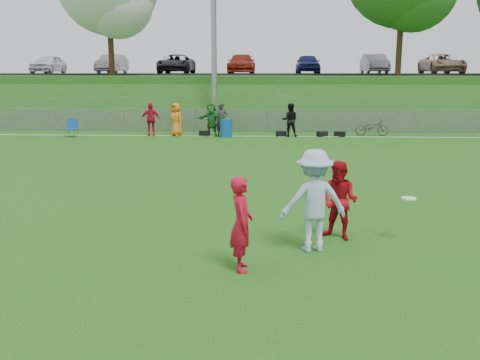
# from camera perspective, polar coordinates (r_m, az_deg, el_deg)

# --- Properties ---
(ground) EXTENTS (120.00, 120.00, 0.00)m
(ground) POSITION_cam_1_polar(r_m,az_deg,el_deg) (10.09, 2.91, -7.81)
(ground) COLOR #1F5612
(ground) RESTS_ON ground
(sideline_far) EXTENTS (60.00, 0.10, 0.01)m
(sideline_far) POSITION_cam_1_polar(r_m,az_deg,el_deg) (27.72, 2.94, 4.68)
(sideline_far) COLOR white
(sideline_far) RESTS_ON ground
(fence) EXTENTS (58.00, 0.06, 1.30)m
(fence) POSITION_cam_1_polar(r_m,az_deg,el_deg) (29.64, 2.95, 6.39)
(fence) COLOR gray
(fence) RESTS_ON ground
(light_pole) EXTENTS (1.20, 0.40, 12.15)m
(light_pole) POSITION_cam_1_polar(r_m,az_deg,el_deg) (30.64, -2.83, 17.91)
(light_pole) COLOR gray
(light_pole) RESTS_ON ground
(berm) EXTENTS (120.00, 18.00, 3.00)m
(berm) POSITION_cam_1_polar(r_m,az_deg,el_deg) (40.56, 2.96, 9.01)
(berm) COLOR #204A15
(berm) RESTS_ON ground
(parking_lot) EXTENTS (120.00, 12.00, 0.10)m
(parking_lot) POSITION_cam_1_polar(r_m,az_deg,el_deg) (42.52, 2.99, 11.22)
(parking_lot) COLOR black
(parking_lot) RESTS_ON berm
(car_row) EXTENTS (32.04, 5.18, 1.44)m
(car_row) POSITION_cam_1_polar(r_m,az_deg,el_deg) (41.53, 1.35, 12.28)
(car_row) COLOR white
(car_row) RESTS_ON parking_lot
(spectator_row) EXTENTS (8.18, 0.91, 1.69)m
(spectator_row) POSITION_cam_1_polar(r_m,az_deg,el_deg) (27.77, -2.94, 6.45)
(spectator_row) COLOR red
(spectator_row) RESTS_ON ground
(gear_bags) EXTENTS (7.59, 0.53, 0.26)m
(gear_bags) POSITION_cam_1_polar(r_m,az_deg,el_deg) (27.82, 5.00, 4.94)
(gear_bags) COLOR black
(gear_bags) RESTS_ON ground
(player_red_left) EXTENTS (0.45, 0.63, 1.63)m
(player_red_left) POSITION_cam_1_polar(r_m,az_deg,el_deg) (9.05, 0.15, -4.70)
(player_red_left) COLOR #B80C24
(player_red_left) RESTS_ON ground
(player_red_center) EXTENTS (0.98, 0.93, 1.60)m
(player_red_center) POSITION_cam_1_polar(r_m,az_deg,el_deg) (10.88, 10.58, -2.18)
(player_red_center) COLOR #AC0B15
(player_red_center) RESTS_ON ground
(player_blue) EXTENTS (1.37, 0.95, 1.94)m
(player_blue) POSITION_cam_1_polar(r_m,az_deg,el_deg) (10.07, 7.88, -2.20)
(player_blue) COLOR #9DBBD9
(player_blue) RESTS_ON ground
(frisbee) EXTENTS (0.29, 0.29, 0.03)m
(frisbee) POSITION_cam_1_polar(r_m,az_deg,el_deg) (11.01, 17.55, -1.88)
(frisbee) COLOR silver
(frisbee) RESTS_ON ground
(recycling_bin) EXTENTS (0.74, 0.74, 0.91)m
(recycling_bin) POSITION_cam_1_polar(r_m,az_deg,el_deg) (27.39, -1.51, 5.56)
(recycling_bin) COLOR #0E47A0
(recycling_bin) RESTS_ON ground
(camp_chair) EXTENTS (0.51, 0.52, 0.91)m
(camp_chair) POSITION_cam_1_polar(r_m,az_deg,el_deg) (28.70, -17.52, 4.93)
(camp_chair) COLOR #104BB0
(camp_chair) RESTS_ON ground
(bicycle) EXTENTS (1.75, 0.79, 0.89)m
(bicycle) POSITION_cam_1_polar(r_m,az_deg,el_deg) (28.78, 13.90, 5.50)
(bicycle) COLOR #333336
(bicycle) RESTS_ON ground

